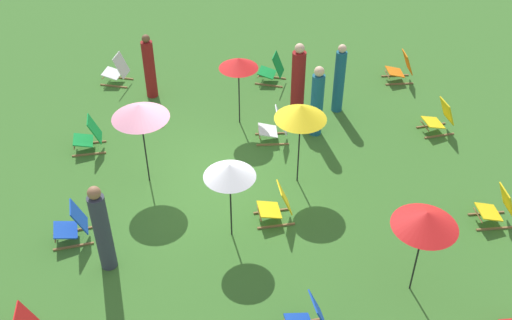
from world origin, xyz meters
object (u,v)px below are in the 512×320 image
object	(u,v)px
deckchair_7	(274,127)
deckchair_9	(89,136)
person_3	(102,230)
umbrella_1	(238,63)
deckchair_1	(277,205)
deckchair_5	(440,118)
deckchair_8	(309,320)
umbrella_4	(140,111)
deckchair_10	(497,208)
umbrella_3	(426,219)
deckchair_11	(117,71)
person_2	(298,81)
person_4	(317,102)
umbrella_2	(230,171)
person_0	(149,68)
person_1	(339,80)
umbrella_0	(301,112)
deckchair_3	(401,68)
deckchair_4	(73,225)
deckchair_0	(273,70)

from	to	relation	value
deckchair_7	deckchair_9	world-z (taller)	same
person_3	umbrella_1	bearing A→B (deg)	-75.13
umbrella_1	person_3	bearing A→B (deg)	-29.48
deckchair_1	deckchair_5	bearing A→B (deg)	117.68
deckchair_8	umbrella_1	world-z (taller)	umbrella_1
deckchair_8	umbrella_4	world-z (taller)	umbrella_4
deckchair_10	umbrella_3	world-z (taller)	umbrella_3
deckchair_5	deckchair_11	distance (m)	8.36
umbrella_1	person_2	bearing A→B (deg)	103.99
deckchair_10	umbrella_3	bearing A→B (deg)	-55.36
person_2	person_4	distance (m)	0.96
deckchair_5	umbrella_2	distance (m)	6.08
deckchair_10	person_3	bearing A→B (deg)	-86.94
deckchair_1	person_0	distance (m)	5.61
person_1	deckchair_8	bearing A→B (deg)	50.22
deckchair_10	umbrella_3	size ratio (longest dim) A/B	0.45
deckchair_10	person_0	bearing A→B (deg)	-128.10
deckchair_5	umbrella_0	bearing A→B (deg)	-75.46
deckchair_5	person_0	xyz separation A→B (m)	(-1.96, -6.96, 0.45)
deckchair_9	umbrella_0	bearing A→B (deg)	66.21
deckchair_5	person_4	world-z (taller)	person_4
umbrella_3	person_2	bearing A→B (deg)	-165.95
deckchair_7	umbrella_2	size ratio (longest dim) A/B	0.48
deckchair_5	umbrella_1	world-z (taller)	umbrella_1
person_3	deckchair_11	bearing A→B (deg)	-40.04
deckchair_3	deckchair_11	xyz separation A→B (m)	(-0.27, -7.58, 0.00)
deckchair_3	deckchair_9	distance (m)	8.28
deckchair_8	deckchair_10	size ratio (longest dim) A/B	1.00
deckchair_1	deckchair_11	bearing A→B (deg)	-152.15
umbrella_2	umbrella_4	distance (m)	2.47
deckchair_1	deckchair_4	size ratio (longest dim) A/B	0.99
person_0	person_4	xyz separation A→B (m)	(1.89, 4.02, 0.04)
deckchair_5	umbrella_1	distance (m)	4.94
umbrella_1	person_2	distance (m)	1.65
umbrella_0	person_0	world-z (taller)	umbrella_0
umbrella_4	person_4	distance (m)	4.22
deckchair_11	umbrella_2	xyz separation A→B (m)	(5.88, 2.92, 1.24)
deckchair_8	umbrella_1	xyz separation A→B (m)	(-6.21, -0.94, 1.27)
deckchair_3	person_1	bearing A→B (deg)	-57.29
deckchair_0	umbrella_3	bearing A→B (deg)	31.79
deckchair_7	deckchair_10	world-z (taller)	same
deckchair_7	umbrella_1	xyz separation A→B (m)	(-0.75, -0.79, 1.27)
deckchair_5	deckchair_9	world-z (taller)	same
deckchair_10	umbrella_1	distance (m)	6.34
deckchair_11	umbrella_2	world-z (taller)	umbrella_2
deckchair_3	deckchair_0	bearing A→B (deg)	-93.85
umbrella_1	person_1	distance (m)	2.61
deckchair_5	deckchair_9	distance (m)	8.19
umbrella_1	umbrella_3	xyz separation A→B (m)	(5.35, 2.87, 0.05)
deckchair_11	person_3	distance (m)	6.61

